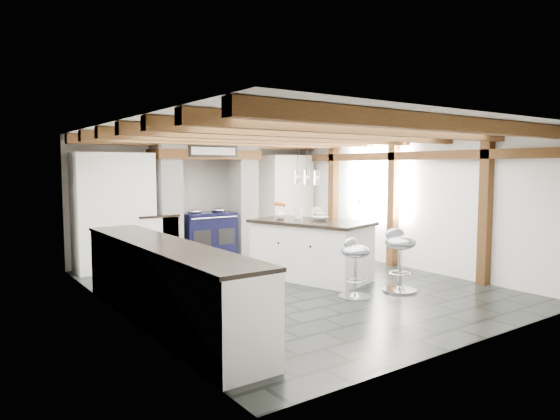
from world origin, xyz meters
TOP-DOWN VIEW (x-y plane):
  - ground at (0.00, 0.00)m, footprint 6.00×6.00m
  - room_shell at (-0.61, 1.42)m, footprint 6.00×6.03m
  - range_cooker at (0.00, 2.68)m, footprint 1.00×0.63m
  - kitchen_island at (0.57, 0.23)m, footprint 1.47×2.06m
  - bar_stool_near at (1.08, -1.15)m, footprint 0.53×0.53m
  - bar_stool_far at (0.32, -1.03)m, footprint 0.48×0.48m

SIDE VIEW (x-z plane):
  - ground at x=0.00m, z-range 0.00..0.00m
  - range_cooker at x=0.00m, z-range -0.03..0.96m
  - kitchen_island at x=0.57m, z-range -0.14..1.09m
  - bar_stool_far at x=0.32m, z-range 0.10..0.91m
  - bar_stool_near at x=1.08m, z-range 0.11..1.01m
  - room_shell at x=-0.61m, z-range -1.93..4.07m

